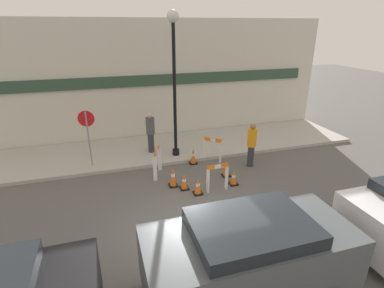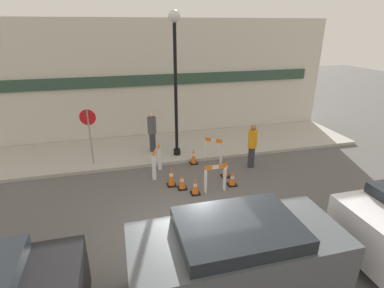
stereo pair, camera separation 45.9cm
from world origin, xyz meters
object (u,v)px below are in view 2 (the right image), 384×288
at_px(stop_sign, 89,128).
at_px(person_worker, 252,145).
at_px(person_pedestrian, 152,131).
at_px(streetlamp_post, 175,68).
at_px(parked_car_1, 236,256).

relative_size(stop_sign, person_worker, 1.25).
distance_m(person_worker, person_pedestrian, 4.18).
distance_m(streetlamp_post, person_pedestrian, 2.87).
height_order(streetlamp_post, person_worker, streetlamp_post).
xyz_separation_m(person_worker, person_pedestrian, (-3.54, 2.23, 0.12)).
bearing_deg(person_pedestrian, streetlamp_post, 164.61).
bearing_deg(person_pedestrian, stop_sign, 33.41).
distance_m(stop_sign, person_worker, 6.21).
height_order(stop_sign, parked_car_1, stop_sign).
bearing_deg(streetlamp_post, stop_sign, -179.54).
relative_size(streetlamp_post, person_pedestrian, 3.27).
xyz_separation_m(streetlamp_post, person_pedestrian, (-0.92, 0.62, -2.64)).
relative_size(stop_sign, parked_car_1, 0.52).
distance_m(person_worker, parked_car_1, 6.16).
bearing_deg(streetlamp_post, person_pedestrian, 146.12).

